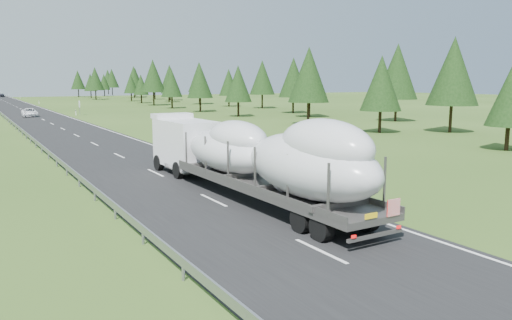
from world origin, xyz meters
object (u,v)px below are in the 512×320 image
highway_sign (79,105)px  boat_truck (251,153)px  distant_car_dark (2,95)px  distant_van (30,113)px

highway_sign → boat_truck: 71.97m
distant_car_dark → highway_sign: bearing=-86.1°
boat_truck → distant_van: 72.31m
distant_van → distant_car_dark: (3.24, 121.97, -0.01)m
boat_truck → distant_car_dark: boat_truck is taller
highway_sign → boat_truck: boat_truck is taller
distant_van → distant_car_dark: distant_van is taller
boat_truck → distant_van: size_ratio=4.02×
boat_truck → distant_van: (-2.86, 72.24, -1.71)m
highway_sign → distant_car_dark: 122.54m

